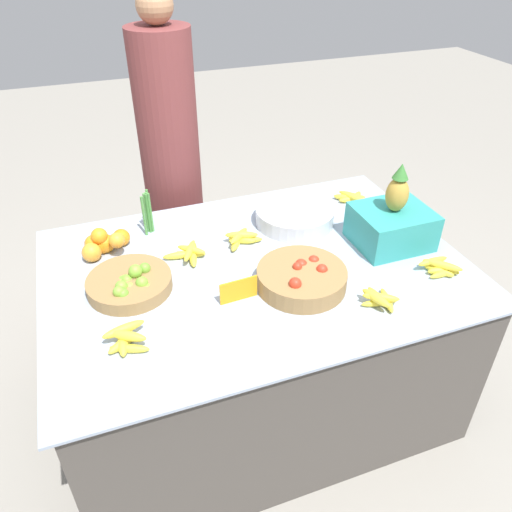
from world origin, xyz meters
TOP-DOWN VIEW (x-y plane):
  - ground_plane at (0.00, 0.00)m, footprint 12.00×12.00m
  - market_table at (0.00, 0.00)m, footprint 1.71×1.19m
  - lime_bowl at (-0.51, 0.02)m, footprint 0.33×0.33m
  - tomato_basket at (0.12, -0.19)m, footprint 0.35×0.35m
  - orange_pile at (-0.58, 0.31)m, footprint 0.21×0.16m
  - metal_bowl at (0.29, 0.27)m, footprint 0.37×0.37m
  - price_sign at (-0.14, -0.18)m, footprint 0.15×0.02m
  - produce_crate at (0.61, -0.04)m, footprint 0.31×0.27m
  - veg_bundle at (-0.36, 0.42)m, footprint 0.05×0.07m
  - banana_bunch_back_center at (-0.24, 0.15)m, footprint 0.18×0.18m
  - banana_bunch_middle_right at (-0.01, 0.18)m, footprint 0.17×0.15m
  - banana_bunch_middle_left at (0.35, -0.39)m, footprint 0.14×0.16m
  - banana_bunch_front_left at (-0.57, -0.28)m, footprint 0.15×0.14m
  - banana_bunch_front_center at (0.69, -0.30)m, footprint 0.16×0.14m
  - banana_bunch_front_right at (0.65, 0.35)m, footprint 0.17×0.16m
  - vendor_person at (-0.16, 0.88)m, footprint 0.31×0.31m

SIDE VIEW (x-z plane):
  - ground_plane at x=0.00m, z-range 0.00..0.00m
  - market_table at x=0.00m, z-range 0.00..0.80m
  - vendor_person at x=-0.16m, z-range -0.06..1.69m
  - banana_bunch_back_center at x=-0.24m, z-range 0.79..0.85m
  - banana_bunch_front_right at x=0.65m, z-range 0.80..0.85m
  - banana_bunch_front_center at x=0.69m, z-range 0.79..0.85m
  - banana_bunch_middle_right at x=-0.01m, z-range 0.80..0.85m
  - banana_bunch_middle_left at x=0.35m, z-range 0.80..0.85m
  - banana_bunch_front_left at x=-0.57m, z-range 0.80..0.86m
  - lime_bowl at x=-0.51m, z-range 0.78..0.88m
  - metal_bowl at x=0.29m, z-range 0.80..0.87m
  - tomato_basket at x=0.12m, z-range 0.79..0.89m
  - price_sign at x=-0.14m, z-range 0.80..0.89m
  - orange_pile at x=-0.58m, z-range 0.79..0.91m
  - veg_bundle at x=-0.36m, z-range 0.80..0.99m
  - produce_crate at x=0.61m, z-range 0.71..1.09m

